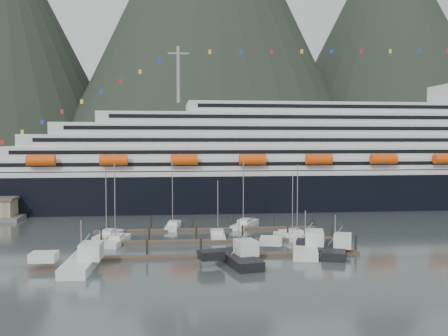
{
  "coord_description": "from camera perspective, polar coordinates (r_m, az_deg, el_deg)",
  "views": [
    {
      "loc": [
        -13.87,
        -95.95,
        19.47
      ],
      "look_at": [
        -0.6,
        22.0,
        13.24
      ],
      "focal_mm": 42.0,
      "sensor_mm": 36.0,
      "label": 1
    }
  ],
  "objects": [
    {
      "name": "dock_far",
      "position": [
        113.98,
        -1.84,
        -6.68
      ],
      "size": [
        48.18,
        2.28,
        3.2
      ],
      "color": "#43372B",
      "rests_on": "ground"
    },
    {
      "name": "sailboat_g",
      "position": [
        118.83,
        2.29,
        -6.21
      ],
      "size": [
        8.07,
        12.11,
        16.79
      ],
      "rotation": [
        0.0,
        0.0,
        1.11
      ],
      "color": "silver",
      "rests_on": "ground"
    },
    {
      "name": "sailboat_e",
      "position": [
        117.51,
        -5.56,
        -6.33
      ],
      "size": [
        3.92,
        10.44,
        15.56
      ],
      "rotation": [
        0.0,
        0.0,
        1.44
      ],
      "color": "silver",
      "rests_on": "ground"
    },
    {
      "name": "dock_mid",
      "position": [
        101.24,
        -1.25,
        -7.91
      ],
      "size": [
        48.18,
        2.28,
        3.2
      ],
      "color": "#43372B",
      "rests_on": "ground"
    },
    {
      "name": "ground",
      "position": [
        98.88,
        1.79,
        -8.35
      ],
      "size": [
        1600.0,
        1600.0,
        0.0
      ],
      "primitive_type": "plane",
      "color": "#455252",
      "rests_on": "ground"
    },
    {
      "name": "trawler_a",
      "position": [
        84.05,
        -15.37,
        -9.8
      ],
      "size": [
        10.83,
        15.01,
        8.21
      ],
      "rotation": [
        0.0,
        0.0,
        1.52
      ],
      "color": "silver",
      "rests_on": "ground"
    },
    {
      "name": "dock_near",
      "position": [
        88.57,
        -0.48,
        -9.49
      ],
      "size": [
        48.18,
        2.28,
        3.2
      ],
      "color": "#43372B",
      "rests_on": "ground"
    },
    {
      "name": "sailboat_c",
      "position": [
        105.73,
        -0.69,
        -7.38
      ],
      "size": [
        3.32,
        10.06,
        12.07
      ],
      "rotation": [
        0.0,
        0.0,
        1.51
      ],
      "color": "silver",
      "rests_on": "ground"
    },
    {
      "name": "trawler_c",
      "position": [
        93.68,
        8.7,
        -8.41
      ],
      "size": [
        11.91,
        16.15,
        8.03
      ],
      "rotation": [
        0.0,
        0.0,
        1.32
      ],
      "color": "silver",
      "rests_on": "ground"
    },
    {
      "name": "trawler_b",
      "position": [
        83.78,
        1.53,
        -9.75
      ],
      "size": [
        9.78,
        12.64,
        7.88
      ],
      "rotation": [
        0.0,
        0.0,
        1.78
      ],
      "color": "black",
      "rests_on": "ground"
    },
    {
      "name": "trawler_d",
      "position": [
        92.79,
        11.9,
        -8.58
      ],
      "size": [
        10.56,
        13.03,
        7.47
      ],
      "rotation": [
        0.0,
        0.0,
        1.21
      ],
      "color": "black",
      "rests_on": "ground"
    },
    {
      "name": "sailboat_a",
      "position": [
        107.84,
        -12.48,
        -7.23
      ],
      "size": [
        5.38,
        10.27,
        14.53
      ],
      "rotation": [
        0.0,
        0.0,
        1.3
      ],
      "color": "silver",
      "rests_on": "ground"
    },
    {
      "name": "mountains",
      "position": [
        702.6,
        -0.89,
        14.82
      ],
      "size": [
        870.0,
        440.0,
        420.0
      ],
      "color": "black",
      "rests_on": "ground"
    },
    {
      "name": "sailboat_h",
      "position": [
        106.44,
        7.73,
        -7.32
      ],
      "size": [
        4.81,
        10.2,
        15.28
      ],
      "rotation": [
        0.0,
        0.0,
        1.78
      ],
      "color": "silver",
      "rests_on": "ground"
    },
    {
      "name": "sailboat_b",
      "position": [
        102.22,
        -11.58,
        -7.79
      ],
      "size": [
        4.69,
        11.03,
        15.73
      ],
      "rotation": [
        0.0,
        0.0,
        1.39
      ],
      "color": "silver",
      "rests_on": "ground"
    },
    {
      "name": "sailboat_d",
      "position": [
        104.65,
        7.18,
        -7.52
      ],
      "size": [
        4.82,
        10.12,
        13.62
      ],
      "rotation": [
        0.0,
        0.0,
        1.83
      ],
      "color": "silver",
      "rests_on": "ground"
    },
    {
      "name": "cruise_ship",
      "position": [
        157.33,
        9.79,
        0.25
      ],
      "size": [
        210.0,
        30.4,
        50.3
      ],
      "color": "black",
      "rests_on": "ground"
    }
  ]
}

